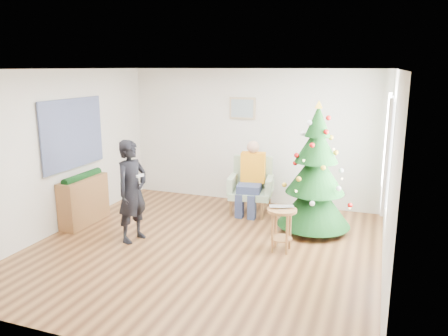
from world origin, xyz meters
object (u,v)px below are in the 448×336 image
at_px(console, 84,201).
at_px(armchair, 251,193).
at_px(standing_man, 132,191).
at_px(christmas_tree, 315,174).
at_px(stool, 281,229).

bearing_deg(console, armchair, 32.01).
relative_size(standing_man, console, 1.57).
xyz_separation_m(christmas_tree, armchair, (-1.23, 0.56, -0.58)).
height_order(armchair, standing_man, standing_man).
bearing_deg(armchair, stool, -67.71).
distance_m(christmas_tree, console, 3.91).
bearing_deg(christmas_tree, stool, -108.27).
height_order(christmas_tree, armchair, christmas_tree).
relative_size(christmas_tree, armchair, 2.10).
bearing_deg(christmas_tree, armchair, 155.56).
xyz_separation_m(christmas_tree, console, (-3.74, -0.98, -0.56)).
xyz_separation_m(stool, armchair, (-0.91, 1.52, 0.05)).
height_order(armchair, console, armchair).
xyz_separation_m(armchair, console, (-2.51, -1.54, 0.02)).
xyz_separation_m(christmas_tree, stool, (-0.32, -0.96, -0.63)).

